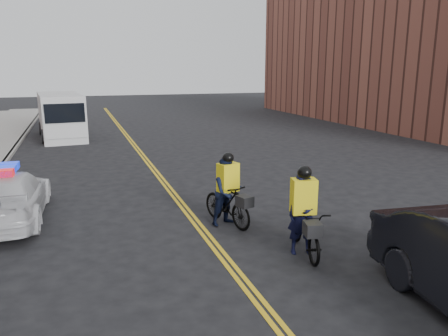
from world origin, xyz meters
name	(u,v)px	position (x,y,z in m)	size (l,w,h in m)	color
ground	(211,241)	(0.00, 0.00, 0.00)	(120.00, 120.00, 0.00)	black
center_line_left	(152,170)	(-0.08, 8.00, 0.01)	(0.10, 60.00, 0.01)	gold
center_line_right	(156,170)	(0.08, 8.00, 0.01)	(0.10, 60.00, 0.01)	gold
building_across	(419,49)	(22.00, 18.00, 5.50)	(12.00, 30.00, 11.00)	brown
police_cruiser	(7,196)	(-4.82, 3.21, 0.69)	(2.06, 4.77, 1.53)	silver
cargo_van	(61,117)	(-3.74, 18.19, 1.28)	(2.87, 6.44, 2.62)	silver
cyclist_near	(303,223)	(1.76, -1.30, 0.71)	(1.15, 2.18, 2.03)	black
cyclist_far	(228,197)	(0.79, 0.99, 0.78)	(1.12, 2.03, 1.97)	black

